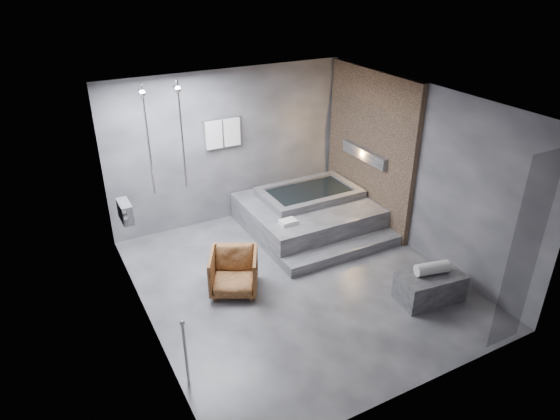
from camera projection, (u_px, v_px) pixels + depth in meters
room at (314, 168)px, 7.28m from camera, size 5.00×5.04×2.82m
tub_deck at (308, 214)px, 9.17m from camera, size 2.20×2.00×0.50m
tub_step at (344, 251)px, 8.32m from camera, size 2.20×0.36×0.18m
concrete_bench at (430, 287)px, 7.22m from camera, size 0.99×0.62×0.42m
driftwood_chair at (234, 272)px, 7.37m from camera, size 0.94×0.94×0.64m
rolled_towel at (432, 268)px, 7.11m from camera, size 0.52×0.28×0.18m
deck_towel at (288, 222)px, 8.29m from camera, size 0.28×0.20×0.07m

